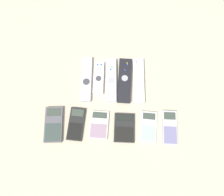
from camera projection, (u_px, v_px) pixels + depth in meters
ground_plane at (112, 106)px, 0.98m from camera, size 3.00×3.00×0.00m
remote_0 at (87, 79)px, 1.01m from camera, size 0.05×0.22×0.02m
remote_1 at (99, 78)px, 1.01m from camera, size 0.05×0.16×0.02m
remote_2 at (111, 80)px, 1.01m from camera, size 0.06×0.21×0.02m
remote_3 at (125, 80)px, 1.01m from camera, size 0.06×0.22×0.02m
remote_4 at (138, 80)px, 1.01m from camera, size 0.06×0.22×0.02m
calculator_0 at (54, 124)px, 0.94m from camera, size 0.09×0.16×0.02m
calculator_1 at (76, 124)px, 0.95m from camera, size 0.07×0.15×0.01m
calculator_2 at (99, 125)px, 0.95m from camera, size 0.08×0.12×0.01m
calculator_3 at (124, 128)px, 0.94m from camera, size 0.09×0.13×0.01m
calculator_4 at (148, 126)px, 0.94m from camera, size 0.08×0.13×0.01m
calculator_5 at (170, 127)px, 0.94m from camera, size 0.06×0.15×0.02m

